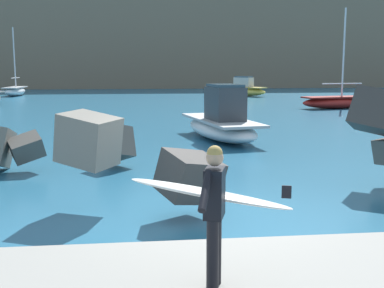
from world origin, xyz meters
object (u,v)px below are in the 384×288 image
at_px(boat_near_centre, 337,101).
at_px(boat_far_left, 222,123).
at_px(boat_mid_left, 15,91).
at_px(surfer_with_board, 213,203).
at_px(boat_mid_centre, 240,90).

distance_m(boat_near_centre, boat_far_left, 17.35).
height_order(boat_mid_left, boat_far_left, boat_mid_left).
bearing_deg(surfer_with_board, boat_near_centre, 64.47).
bearing_deg(boat_mid_centre, boat_mid_left, 173.03).
xyz_separation_m(boat_near_centre, boat_mid_centre, (-3.64, 15.10, 0.14)).
xyz_separation_m(boat_mid_left, boat_mid_centre, (22.28, -2.72, 0.11)).
xyz_separation_m(surfer_with_board, boat_mid_centre, (9.48, 42.57, -0.64)).
bearing_deg(boat_far_left, boat_near_centre, 52.40).
distance_m(surfer_with_board, boat_near_centre, 30.45).
bearing_deg(boat_mid_centre, surfer_with_board, -102.55).
distance_m(surfer_with_board, boat_mid_centre, 43.62).
height_order(boat_near_centre, boat_far_left, boat_near_centre).
xyz_separation_m(surfer_with_board, boat_far_left, (2.53, 13.72, -0.60)).
bearing_deg(boat_mid_centre, boat_far_left, -103.54).
height_order(boat_mid_left, boat_mid_centre, boat_mid_left).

